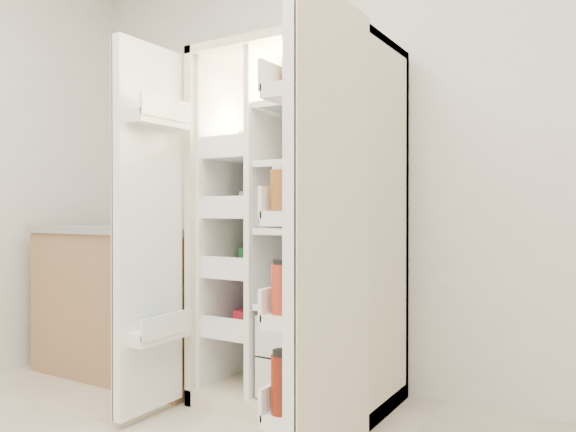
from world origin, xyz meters
The scene contains 5 objects.
wall_back centered at (0.00, 2.00, 1.35)m, with size 4.00×0.02×2.70m, color white.
refrigerator centered at (-0.17, 1.65, 0.74)m, with size 0.92×0.70×1.80m.
freezer_door centered at (-0.69, 1.05, 0.89)m, with size 0.15×0.40×1.72m.
fridge_door centered at (0.29, 0.96, 0.87)m, with size 0.17×0.58×1.72m.
kitchen_counter centered at (-1.28, 1.53, 0.44)m, with size 1.22×0.65×0.89m.
Camera 1 is at (1.20, -0.81, 0.97)m, focal length 34.00 mm.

